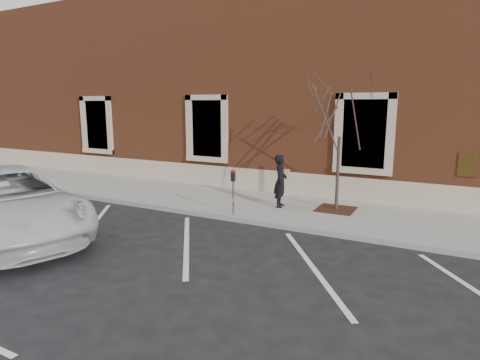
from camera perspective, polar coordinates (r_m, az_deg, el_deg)
The scene contains 10 objects.
ground at distance 11.79m, azimuth -1.37°, elevation -5.74°, with size 120.00×120.00×0.00m, color #28282B.
sidewalk_near at distance 13.27m, azimuth 2.33°, elevation -3.53°, with size 40.00×3.50×0.15m, color #AFACA4.
curb_near at distance 11.73m, azimuth -1.50°, elevation -5.45°, with size 40.00×0.12×0.15m, color #9E9E99.
parking_stripes at distance 10.03m, azimuth -7.61°, elevation -8.83°, with size 28.00×4.40×0.01m, color silver, non-canonical shape.
building_civic at distance 18.46m, azimuth 10.71°, elevation 12.58°, with size 40.00×8.62×8.00m.
man at distance 12.62m, azimuth 5.78°, elevation -0.14°, with size 0.60×0.40×1.65m, color black.
parking_meter at distance 11.63m, azimuth -0.99°, elevation -0.58°, with size 0.12×0.09×1.31m.
tree_grate at distance 12.71m, azimuth 13.49°, elevation -4.06°, with size 1.11×1.11×0.03m, color #472516.
sapling at distance 12.31m, azimuth 14.07°, elevation 8.84°, with size 2.45×2.45×4.08m.
white_truck at distance 11.79m, azimuth -30.51°, elevation -2.89°, with size 2.89×6.27×1.74m, color silver.
Camera 1 is at (5.55, -9.85, 3.35)m, focal length 30.00 mm.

